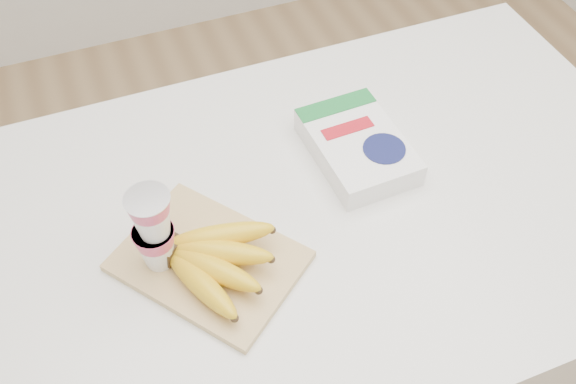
% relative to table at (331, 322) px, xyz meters
% --- Properties ---
extents(room, '(4.00, 4.00, 4.00)m').
position_rel_table_xyz_m(room, '(0.00, 0.00, 0.87)').
color(room, tan).
rests_on(room, ground).
extents(table, '(1.29, 0.86, 0.97)m').
position_rel_table_xyz_m(table, '(0.00, 0.00, 0.00)').
color(table, white).
rests_on(table, ground).
extents(cutting_board, '(0.35, 0.37, 0.01)m').
position_rel_table_xyz_m(cutting_board, '(-0.28, -0.05, 0.49)').
color(cutting_board, '#E5CE7D').
rests_on(cutting_board, table).
extents(bananas, '(0.22, 0.21, 0.07)m').
position_rel_table_xyz_m(bananas, '(-0.28, -0.08, 0.53)').
color(bananas, '#382816').
rests_on(bananas, cutting_board).
extents(yogurt_stack, '(0.08, 0.07, 0.17)m').
position_rel_table_xyz_m(yogurt_stack, '(-0.36, -0.03, 0.59)').
color(yogurt_stack, white).
rests_on(yogurt_stack, cutting_board).
extents(cereal_box, '(0.17, 0.25, 0.05)m').
position_rel_table_xyz_m(cereal_box, '(0.07, 0.09, 0.51)').
color(cereal_box, white).
rests_on(cereal_box, table).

